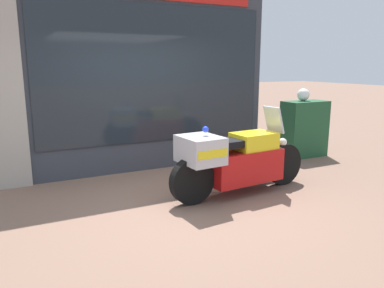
{
  "coord_description": "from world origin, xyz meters",
  "views": [
    {
      "loc": [
        -2.15,
        -4.65,
        1.95
      ],
      "look_at": [
        0.39,
        0.43,
        0.74
      ],
      "focal_mm": 35.0,
      "sensor_mm": 36.0,
      "label": 1
    }
  ],
  "objects": [
    {
      "name": "shop_building",
      "position": [
        -0.36,
        2.0,
        1.73
      ],
      "size": [
        5.3,
        0.55,
        3.44
      ],
      "color": "#333842",
      "rests_on": "ground"
    },
    {
      "name": "window_display",
      "position": [
        0.32,
        2.03,
        0.48
      ],
      "size": [
        4.07,
        0.3,
        2.0
      ],
      "color": "slate",
      "rests_on": "ground"
    },
    {
      "name": "ground_plane",
      "position": [
        0.0,
        0.0,
        0.0
      ],
      "size": [
        60.0,
        60.0,
        0.0
      ],
      "primitive_type": "plane",
      "color": "#7A5B4C"
    },
    {
      "name": "white_helmet",
      "position": [
        3.51,
        1.4,
        1.32
      ],
      "size": [
        0.26,
        0.26,
        0.26
      ],
      "primitive_type": "sphere",
      "color": "white",
      "rests_on": "utility_cabinet"
    },
    {
      "name": "paramedic_motorcycle",
      "position": [
        0.86,
        -0.08,
        0.56
      ],
      "size": [
        2.44,
        0.7,
        1.31
      ],
      "rotation": [
        0.0,
        0.0,
        0.08
      ],
      "color": "black",
      "rests_on": "ground"
    },
    {
      "name": "utility_cabinet",
      "position": [
        3.54,
        1.34,
        0.59
      ],
      "size": [
        0.97,
        0.49,
        1.19
      ],
      "primitive_type": "cube",
      "color": "#1E4C2D",
      "rests_on": "ground"
    }
  ]
}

